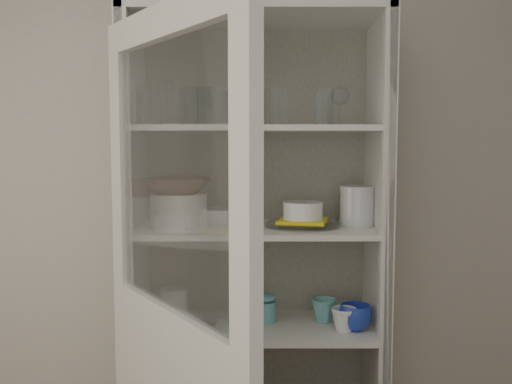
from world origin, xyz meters
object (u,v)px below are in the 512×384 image
at_px(mug_teal, 324,310).
at_px(cupboard_door, 174,383).
at_px(goblet_1, 200,106).
at_px(plate_stack_back, 217,215).
at_px(pantry_cabinet, 256,300).
at_px(plate_stack_front, 179,220).
at_px(mug_white, 344,319).
at_px(goblet_0, 205,107).
at_px(goblet_2, 250,103).
at_px(glass_platter, 303,224).
at_px(white_canister, 174,304).
at_px(teal_jar, 266,310).
at_px(goblet_3, 340,104).
at_px(measuring_cups, 199,327).
at_px(white_ramekin, 303,210).
at_px(mug_blue, 355,317).
at_px(cream_bowl, 179,202).
at_px(terracotta_bowl, 179,185).
at_px(grey_bowl_stack, 358,206).
at_px(yellow_trivet, 303,221).

bearing_deg(mug_teal, cupboard_door, -152.18).
relative_size(goblet_1, plate_stack_back, 0.87).
height_order(cupboard_door, mug_teal, cupboard_door).
bearing_deg(mug_teal, pantry_cabinet, 149.83).
bearing_deg(plate_stack_front, mug_white, -3.10).
bearing_deg(goblet_0, mug_white, -16.84).
height_order(goblet_2, plate_stack_front, goblet_2).
xyz_separation_m(glass_platter, mug_white, (0.16, -0.08, -0.36)).
bearing_deg(white_canister, mug_teal, -2.48).
distance_m(teal_jar, white_canister, 0.38).
height_order(goblet_3, measuring_cups, goblet_3).
distance_m(pantry_cabinet, goblet_2, 0.82).
height_order(glass_platter, white_canister, glass_platter).
distance_m(goblet_3, mug_teal, 0.85).
bearing_deg(plate_stack_front, white_canister, 110.43).
distance_m(plate_stack_back, measuring_cups, 0.47).
bearing_deg(plate_stack_front, white_ramekin, 5.76).
height_order(plate_stack_back, mug_blue, plate_stack_back).
relative_size(mug_white, white_canister, 0.74).
relative_size(teal_jar, measuring_cups, 1.09).
distance_m(goblet_1, mug_white, 1.03).
height_order(teal_jar, white_canister, white_canister).
bearing_deg(pantry_cabinet, goblet_3, 10.00).
height_order(plate_stack_front, mug_teal, plate_stack_front).
distance_m(mug_blue, mug_white, 0.05).
distance_m(cream_bowl, teal_jar, 0.57).
bearing_deg(goblet_3, goblet_2, -176.37).
height_order(pantry_cabinet, white_ramekin, pantry_cabinet).
bearing_deg(terracotta_bowl, goblet_1, 64.31).
height_order(mug_white, measuring_cups, mug_white).
relative_size(glass_platter, white_canister, 2.25).
relative_size(measuring_cups, white_canister, 0.70).
distance_m(grey_bowl_stack, white_canister, 0.86).
bearing_deg(measuring_cups, glass_platter, 12.34).
relative_size(pantry_cabinet, goblet_0, 13.59).
distance_m(goblet_2, cream_bowl, 0.50).
xyz_separation_m(plate_stack_back, mug_teal, (0.45, -0.11, -0.38)).
height_order(goblet_2, grey_bowl_stack, goblet_2).
relative_size(goblet_0, terracotta_bowl, 0.61).
bearing_deg(mug_white, goblet_3, 88.03).
xyz_separation_m(pantry_cabinet, plate_stack_front, (-0.30, -0.12, 0.36)).
xyz_separation_m(grey_bowl_stack, mug_white, (-0.07, -0.11, -0.43)).
relative_size(yellow_trivet, mug_white, 1.89).
relative_size(pantry_cabinet, mug_white, 21.33).
distance_m(goblet_1, terracotta_bowl, 0.35).
bearing_deg(mug_teal, plate_stack_front, 166.31).
relative_size(goblet_0, plate_stack_front, 0.69).
distance_m(mug_teal, mug_white, 0.13).
bearing_deg(terracotta_bowl, cupboard_door, -84.54).
bearing_deg(pantry_cabinet, white_ramekin, -21.57).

